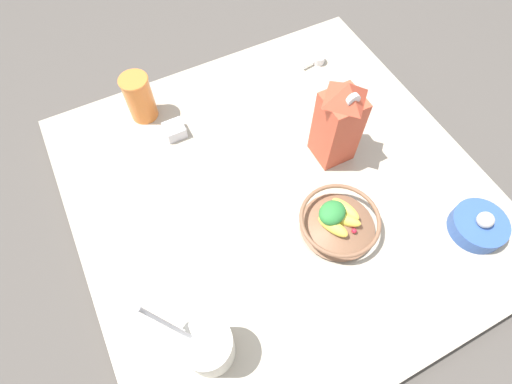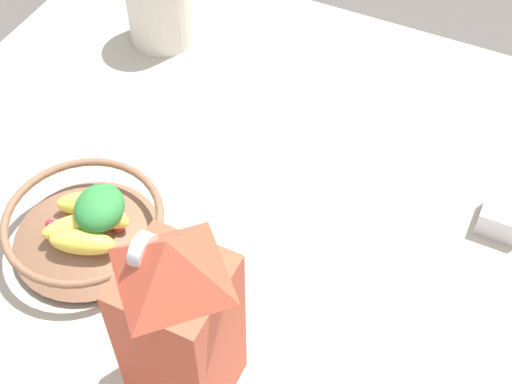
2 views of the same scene
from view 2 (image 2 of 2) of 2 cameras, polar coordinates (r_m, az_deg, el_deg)
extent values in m
plane|color=#4C4742|center=(0.91, -1.84, -5.98)|extent=(6.00, 6.00, 0.00)
cube|color=#B2A893|center=(0.90, -1.88, -5.18)|extent=(1.02, 1.02, 0.04)
cylinder|color=brown|center=(0.90, -13.20, -3.80)|extent=(0.10, 0.10, 0.01)
cone|color=brown|center=(0.88, -13.48, -2.87)|extent=(0.18, 0.18, 0.04)
torus|color=brown|center=(0.87, -13.70, -2.11)|extent=(0.19, 0.19, 0.01)
ellipsoid|color=#EFD64C|center=(0.87, -12.10, -1.84)|extent=(0.03, 0.07, 0.03)
ellipsoid|color=#EFD64C|center=(0.88, -13.18, -0.93)|extent=(0.06, 0.08, 0.03)
ellipsoid|color=#EFD64C|center=(0.85, -13.72, -3.93)|extent=(0.05, 0.08, 0.03)
ellipsoid|color=#EFD64C|center=(0.87, -14.30, -2.64)|extent=(0.07, 0.07, 0.03)
cylinder|color=orange|center=(0.87, -13.05, -2.44)|extent=(0.05, 0.03, 0.02)
sphere|color=red|center=(0.89, -12.59, -1.29)|extent=(0.01, 0.01, 0.01)
sphere|color=red|center=(0.86, -10.95, -2.69)|extent=(0.02, 0.02, 0.02)
sphere|color=red|center=(0.87, -13.39, -3.20)|extent=(0.01, 0.01, 0.01)
sphere|color=red|center=(0.87, -15.53, -3.04)|extent=(0.02, 0.02, 0.02)
sphere|color=red|center=(0.88, -16.13, -2.52)|extent=(0.01, 0.01, 0.01)
ellipsoid|color=#2D7F38|center=(0.85, -12.41, -1.24)|extent=(0.08, 0.08, 0.04)
cube|color=#CC4C33|center=(0.70, -5.94, -11.37)|extent=(0.09, 0.09, 0.21)
pyramid|color=#CC4C33|center=(0.59, -6.95, -5.39)|extent=(0.09, 0.09, 0.05)
cylinder|color=white|center=(0.60, -9.00, -4.64)|extent=(0.03, 0.01, 0.03)
cylinder|color=silver|center=(1.13, -7.73, 14.57)|extent=(0.10, 0.10, 0.12)
cube|color=silver|center=(0.93, 19.15, -1.84)|extent=(0.05, 0.05, 0.03)
cube|color=brown|center=(0.94, 19.07, -2.04)|extent=(0.05, 0.05, 0.02)
camera|label=1|loc=(1.02, -31.92, 56.59)|focal=28.00mm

